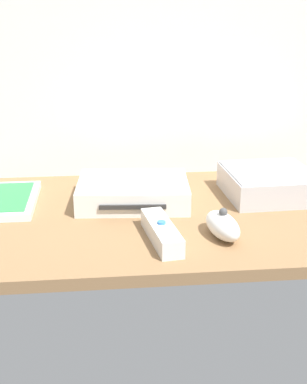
% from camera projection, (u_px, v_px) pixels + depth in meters
% --- Properties ---
extents(ground_plane, '(1.00, 0.48, 0.02)m').
position_uv_depth(ground_plane, '(154.00, 217.00, 0.99)').
color(ground_plane, '#936D47').
rests_on(ground_plane, ground).
extents(back_wall, '(1.10, 0.01, 0.64)m').
position_uv_depth(back_wall, '(141.00, 26.00, 1.11)').
color(back_wall, white).
rests_on(back_wall, ground).
extents(game_console, '(0.22, 0.18, 0.04)m').
position_uv_depth(game_console, '(133.00, 192.00, 1.03)').
color(game_console, white).
rests_on(game_console, ground_plane).
extents(mini_computer, '(0.18, 0.18, 0.05)m').
position_uv_depth(mini_computer, '(269.00, 183.00, 1.06)').
color(mini_computer, silver).
rests_on(mini_computer, ground_plane).
extents(game_case, '(0.14, 0.19, 0.02)m').
position_uv_depth(game_case, '(0.00, 200.00, 1.03)').
color(game_case, white).
rests_on(game_case, ground_plane).
extents(remote_wand, '(0.06, 0.15, 0.03)m').
position_uv_depth(remote_wand, '(161.00, 232.00, 0.86)').
color(remote_wand, white).
rests_on(remote_wand, ground_plane).
extents(remote_nunchuk, '(0.06, 0.11, 0.05)m').
position_uv_depth(remote_nunchuk, '(223.00, 225.00, 0.88)').
color(remote_nunchuk, white).
rests_on(remote_nunchuk, ground_plane).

